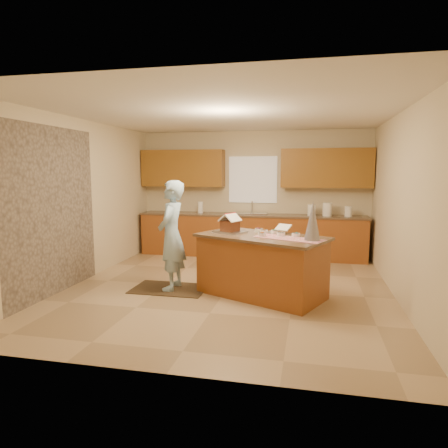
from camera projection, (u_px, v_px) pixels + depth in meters
The scene contains 28 objects.
floor at pixel (227, 288), 6.33m from camera, with size 5.50×5.50×0.00m, color tan.
ceiling at pixel (228, 113), 5.97m from camera, with size 5.50×5.50×0.00m, color silver.
wall_back at pixel (253, 193), 8.81m from camera, with size 5.50×5.50×0.00m, color beige.
wall_front at pixel (163, 228), 3.48m from camera, with size 5.50×5.50×0.00m, color beige.
wall_left at pixel (81, 201), 6.67m from camera, with size 5.50×5.50×0.00m, color beige.
wall_right at pixel (401, 206), 5.62m from camera, with size 5.50×5.50×0.00m, color beige.
stone_accent at pixel (53, 211), 5.91m from camera, with size 2.50×2.50×0.00m, color gray.
window_curtain at pixel (253, 180), 8.74m from camera, with size 1.05×0.03×1.00m, color white.
back_counter_base at pixel (251, 236), 8.64m from camera, with size 4.80×0.60×0.88m, color brown.
back_counter_top at pixel (251, 215), 8.58m from camera, with size 4.85×0.63×0.04m, color brown.
upper_cabinet_left at pixel (183, 168), 8.89m from camera, with size 1.85×0.35×0.80m, color olive.
upper_cabinet_right at pixel (326, 168), 8.24m from camera, with size 1.85×0.35×0.80m, color olive.
sink at pixel (251, 216), 8.58m from camera, with size 0.70×0.45×0.12m, color silver.
faucet at pixel (252, 207), 8.73m from camera, with size 0.03×0.03×0.28m, color silver.
island_base at pixel (261, 267), 5.92m from camera, with size 1.77×0.89×0.87m, color brown.
island_top at pixel (262, 237), 5.86m from camera, with size 1.85×0.96×0.04m, color brown.
table_runner at pixel (289, 238), 5.59m from camera, with size 0.98×0.35×0.01m, color #A90C27.
baking_tray at pixel (230, 232), 6.14m from camera, with size 0.45×0.33×0.02m, color silver.
cookbook at pixel (283, 228), 6.05m from camera, with size 0.22×0.02×0.18m, color white.
tinsel_tree at pixel (313, 221), 5.40m from camera, with size 0.22×0.22×0.54m, color #B0AEBA.
rug at pixel (170, 289), 6.29m from camera, with size 1.15×0.75×0.01m, color black.
boy at pixel (172, 235), 6.17m from camera, with size 0.62×0.40×1.69m, color #9FC6E2.
canister_a at pixel (312, 210), 8.29m from camera, with size 0.17×0.17×0.23m, color white.
canister_b at pixel (327, 209), 8.22m from camera, with size 0.19×0.19×0.27m, color white.
canister_c at pixel (348, 211), 8.14m from camera, with size 0.15×0.15×0.21m, color white.
paper_towel at pixel (200, 207), 8.80m from camera, with size 0.12×0.12×0.25m, color white.
gingerbread_house at pixel (230, 224), 6.12m from camera, with size 0.36×0.36×0.28m.
candy_bowls at pixel (272, 233), 5.93m from camera, with size 0.70×0.55×0.05m.
Camera 1 is at (1.25, -6.01, 1.85)m, focal length 32.07 mm.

